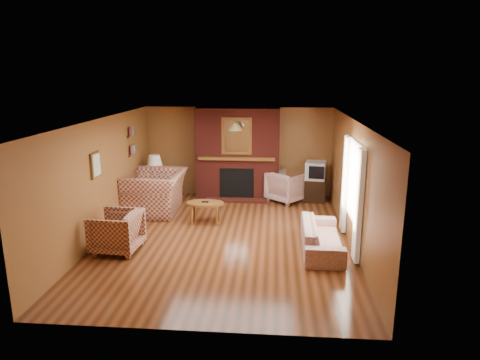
# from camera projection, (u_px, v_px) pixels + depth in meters

# --- Properties ---
(floor) EXTENTS (6.50, 6.50, 0.00)m
(floor) POSITION_uv_depth(u_px,v_px,m) (225.00, 238.00, 8.73)
(floor) COLOR #43220E
(floor) RESTS_ON ground
(ceiling) EXTENTS (6.50, 6.50, 0.00)m
(ceiling) POSITION_uv_depth(u_px,v_px,m) (224.00, 120.00, 8.14)
(ceiling) COLOR white
(ceiling) RESTS_ON wall_back
(wall_back) EXTENTS (6.50, 0.00, 6.50)m
(wall_back) POSITION_uv_depth(u_px,v_px,m) (238.00, 152.00, 11.58)
(wall_back) COLOR brown
(wall_back) RESTS_ON floor
(wall_front) EXTENTS (6.50, 0.00, 6.50)m
(wall_front) POSITION_uv_depth(u_px,v_px,m) (194.00, 245.00, 5.29)
(wall_front) COLOR brown
(wall_front) RESTS_ON floor
(wall_left) EXTENTS (0.00, 6.50, 6.50)m
(wall_left) POSITION_uv_depth(u_px,v_px,m) (101.00, 179.00, 8.63)
(wall_left) COLOR brown
(wall_left) RESTS_ON floor
(wall_right) EXTENTS (0.00, 6.50, 6.50)m
(wall_right) POSITION_uv_depth(u_px,v_px,m) (353.00, 184.00, 8.24)
(wall_right) COLOR brown
(wall_right) RESTS_ON floor
(fireplace) EXTENTS (2.20, 0.82, 2.40)m
(fireplace) POSITION_uv_depth(u_px,v_px,m) (237.00, 154.00, 11.32)
(fireplace) COLOR #591A13
(fireplace) RESTS_ON floor
(window_right) EXTENTS (0.10, 1.85, 2.00)m
(window_right) POSITION_uv_depth(u_px,v_px,m) (352.00, 190.00, 8.07)
(window_right) COLOR beige
(window_right) RESTS_ON wall_right
(bookshelf) EXTENTS (0.09, 0.55, 0.71)m
(bookshelf) POSITION_uv_depth(u_px,v_px,m) (133.00, 141.00, 10.35)
(bookshelf) COLOR brown
(bookshelf) RESTS_ON wall_left
(botanical_print) EXTENTS (0.05, 0.40, 0.50)m
(botanical_print) POSITION_uv_depth(u_px,v_px,m) (96.00, 165.00, 8.25)
(botanical_print) COLOR brown
(botanical_print) RESTS_ON wall_left
(pendant_light) EXTENTS (0.36, 0.36, 0.48)m
(pendant_light) POSITION_uv_depth(u_px,v_px,m) (235.00, 127.00, 10.46)
(pendant_light) COLOR black
(pendant_light) RESTS_ON ceiling
(plaid_loveseat) EXTENTS (1.35, 1.54, 0.98)m
(plaid_loveseat) POSITION_uv_depth(u_px,v_px,m) (156.00, 192.00, 10.28)
(plaid_loveseat) COLOR maroon
(plaid_loveseat) RESTS_ON floor
(plaid_armchair) EXTENTS (0.91, 0.88, 0.78)m
(plaid_armchair) POSITION_uv_depth(u_px,v_px,m) (117.00, 232.00, 8.01)
(plaid_armchair) COLOR maroon
(plaid_armchair) RESTS_ON floor
(floral_sofa) EXTENTS (0.75, 1.84, 0.53)m
(floral_sofa) POSITION_uv_depth(u_px,v_px,m) (322.00, 236.00, 8.10)
(floral_sofa) COLOR beige
(floral_sofa) RESTS_ON floor
(floral_armchair) EXTENTS (1.20, 1.20, 0.79)m
(floral_armchair) POSITION_uv_depth(u_px,v_px,m) (287.00, 187.00, 11.16)
(floral_armchair) COLOR beige
(floral_armchair) RESTS_ON floor
(coffee_table) EXTENTS (0.84, 0.52, 0.50)m
(coffee_table) POSITION_uv_depth(u_px,v_px,m) (205.00, 205.00, 9.52)
(coffee_table) COLOR brown
(coffee_table) RESTS_ON floor
(side_table) EXTENTS (0.45, 0.45, 0.55)m
(side_table) POSITION_uv_depth(u_px,v_px,m) (156.00, 191.00, 11.19)
(side_table) COLOR brown
(side_table) RESTS_ON floor
(table_lamp) EXTENTS (0.42, 0.42, 0.68)m
(table_lamp) POSITION_uv_depth(u_px,v_px,m) (155.00, 167.00, 11.03)
(table_lamp) COLOR white
(table_lamp) RESTS_ON side_table
(tv_stand) EXTENTS (0.57, 0.53, 0.59)m
(tv_stand) POSITION_uv_depth(u_px,v_px,m) (315.00, 190.00, 11.20)
(tv_stand) COLOR black
(tv_stand) RESTS_ON floor
(crt_tv) EXTENTS (0.58, 0.58, 0.46)m
(crt_tv) POSITION_uv_depth(u_px,v_px,m) (316.00, 170.00, 11.07)
(crt_tv) COLOR #AFB1B7
(crt_tv) RESTS_ON tv_stand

